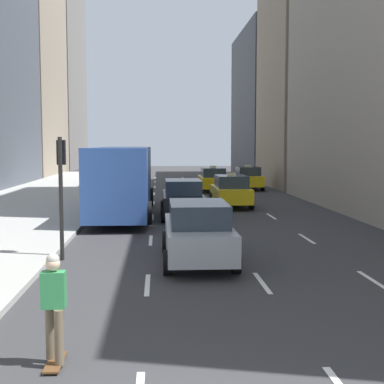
{
  "coord_description": "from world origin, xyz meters",
  "views": [
    {
      "loc": [
        0.07,
        -4.69,
        3.38
      ],
      "look_at": [
        1.27,
        14.11,
        1.7
      ],
      "focal_mm": 50.0,
      "sensor_mm": 36.0,
      "label": 1
    }
  ],
  "objects_px": {
    "taxi_third": "(231,191)",
    "sedan_silver_behind": "(198,232)",
    "city_bus": "(123,178)",
    "taxi_second": "(247,178)",
    "sedan_black_near": "(183,198)",
    "traffic_light_pole": "(61,178)",
    "skateboarder": "(54,304)",
    "taxi_lead": "(213,179)"
  },
  "relations": [
    {
      "from": "taxi_lead",
      "to": "skateboarder",
      "type": "relative_size",
      "value": 2.52
    },
    {
      "from": "sedan_black_near",
      "to": "taxi_third",
      "type": "bearing_deg",
      "value": 56.01
    },
    {
      "from": "sedan_silver_behind",
      "to": "city_bus",
      "type": "height_order",
      "value": "city_bus"
    },
    {
      "from": "taxi_third",
      "to": "city_bus",
      "type": "height_order",
      "value": "city_bus"
    },
    {
      "from": "sedan_silver_behind",
      "to": "sedan_black_near",
      "type": "bearing_deg",
      "value": 90.0
    },
    {
      "from": "taxi_lead",
      "to": "sedan_silver_behind",
      "type": "distance_m",
      "value": 23.29
    },
    {
      "from": "taxi_second",
      "to": "sedan_black_near",
      "type": "bearing_deg",
      "value": -110.01
    },
    {
      "from": "sedan_black_near",
      "to": "city_bus",
      "type": "distance_m",
      "value": 3.25
    },
    {
      "from": "sedan_black_near",
      "to": "traffic_light_pole",
      "type": "relative_size",
      "value": 1.32
    },
    {
      "from": "sedan_silver_behind",
      "to": "skateboarder",
      "type": "bearing_deg",
      "value": -111.22
    },
    {
      "from": "traffic_light_pole",
      "to": "taxi_second",
      "type": "bearing_deg",
      "value": 68.34
    },
    {
      "from": "taxi_second",
      "to": "taxi_third",
      "type": "height_order",
      "value": "same"
    },
    {
      "from": "taxi_lead",
      "to": "taxi_second",
      "type": "height_order",
      "value": "same"
    },
    {
      "from": "sedan_black_near",
      "to": "taxi_lead",
      "type": "bearing_deg",
      "value": 78.5
    },
    {
      "from": "sedan_silver_behind",
      "to": "city_bus",
      "type": "xyz_separation_m",
      "value": [
        -2.81,
        10.72,
        0.89
      ]
    },
    {
      "from": "taxi_second",
      "to": "sedan_silver_behind",
      "type": "height_order",
      "value": "taxi_second"
    },
    {
      "from": "city_bus",
      "to": "skateboarder",
      "type": "relative_size",
      "value": 6.65
    },
    {
      "from": "taxi_lead",
      "to": "city_bus",
      "type": "bearing_deg",
      "value": -114.35
    },
    {
      "from": "taxi_third",
      "to": "sedan_silver_behind",
      "type": "xyz_separation_m",
      "value": [
        -2.8,
        -13.51,
        0.02
      ]
    },
    {
      "from": "taxi_second",
      "to": "taxi_third",
      "type": "bearing_deg",
      "value": -104.01
    },
    {
      "from": "sedan_black_near",
      "to": "city_bus",
      "type": "xyz_separation_m",
      "value": [
        -2.81,
        1.36,
        0.88
      ]
    },
    {
      "from": "city_bus",
      "to": "traffic_light_pole",
      "type": "bearing_deg",
      "value": -96.47
    },
    {
      "from": "taxi_second",
      "to": "traffic_light_pole",
      "type": "distance_m",
      "value": 25.92
    },
    {
      "from": "taxi_third",
      "to": "taxi_lead",
      "type": "bearing_deg",
      "value": 90.0
    },
    {
      "from": "taxi_third",
      "to": "city_bus",
      "type": "xyz_separation_m",
      "value": [
        -5.61,
        -2.79,
        0.91
      ]
    },
    {
      "from": "taxi_lead",
      "to": "skateboarder",
      "type": "height_order",
      "value": "taxi_lead"
    },
    {
      "from": "sedan_silver_behind",
      "to": "city_bus",
      "type": "bearing_deg",
      "value": 104.7
    },
    {
      "from": "skateboarder",
      "to": "traffic_light_pole",
      "type": "height_order",
      "value": "traffic_light_pole"
    },
    {
      "from": "sedan_black_near",
      "to": "skateboarder",
      "type": "height_order",
      "value": "sedan_black_near"
    },
    {
      "from": "taxi_lead",
      "to": "taxi_third",
      "type": "relative_size",
      "value": 1.0
    },
    {
      "from": "taxi_third",
      "to": "skateboarder",
      "type": "height_order",
      "value": "taxi_third"
    },
    {
      "from": "taxi_lead",
      "to": "taxi_third",
      "type": "height_order",
      "value": "same"
    },
    {
      "from": "taxi_lead",
      "to": "skateboarder",
      "type": "xyz_separation_m",
      "value": [
        -5.52,
        -30.14,
        0.08
      ]
    },
    {
      "from": "taxi_second",
      "to": "sedan_black_near",
      "type": "height_order",
      "value": "taxi_second"
    },
    {
      "from": "sedan_silver_behind",
      "to": "traffic_light_pole",
      "type": "xyz_separation_m",
      "value": [
        -3.95,
        0.69,
        1.51
      ]
    },
    {
      "from": "traffic_light_pole",
      "to": "city_bus",
      "type": "bearing_deg",
      "value": 83.53
    },
    {
      "from": "sedan_silver_behind",
      "to": "traffic_light_pole",
      "type": "distance_m",
      "value": 4.29
    },
    {
      "from": "taxi_lead",
      "to": "traffic_light_pole",
      "type": "bearing_deg",
      "value": -106.74
    },
    {
      "from": "skateboarder",
      "to": "taxi_second",
      "type": "bearing_deg",
      "value": 75.31
    },
    {
      "from": "taxi_lead",
      "to": "sedan_silver_behind",
      "type": "xyz_separation_m",
      "value": [
        -2.8,
        -23.12,
        0.02
      ]
    },
    {
      "from": "sedan_black_near",
      "to": "traffic_light_pole",
      "type": "bearing_deg",
      "value": -114.48
    },
    {
      "from": "sedan_black_near",
      "to": "skateboarder",
      "type": "bearing_deg",
      "value": -99.44
    }
  ]
}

